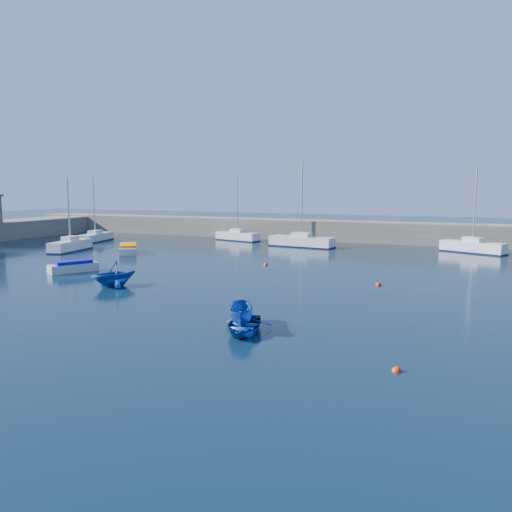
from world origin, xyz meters
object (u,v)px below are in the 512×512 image
at_px(dinghy_center, 244,326).
at_px(dinghy_right, 242,316).
at_px(dinghy_left, 113,274).
at_px(motorboat_2, 128,249).
at_px(motorboat_1, 73,267).
at_px(sailboat_7, 473,247).
at_px(sailboat_3, 70,245).
at_px(sailboat_4, 95,237).
at_px(sailboat_6, 302,241).
at_px(sailboat_5, 237,236).

distance_m(dinghy_center, dinghy_right, 0.97).
bearing_deg(dinghy_left, motorboat_2, 150.12).
height_order(motorboat_1, dinghy_right, dinghy_right).
xyz_separation_m(dinghy_center, dinghy_right, (-0.48, 0.81, 0.25)).
bearing_deg(motorboat_2, sailboat_7, -12.22).
relative_size(sailboat_3, sailboat_4, 0.98).
relative_size(sailboat_4, dinghy_center, 2.49).
distance_m(sailboat_4, motorboat_1, 24.31).
bearing_deg(motorboat_2, sailboat_4, 108.85).
distance_m(sailboat_3, sailboat_7, 43.78).
bearing_deg(motorboat_2, dinghy_center, -78.91).
relative_size(dinghy_center, dinghy_left, 1.00).
bearing_deg(dinghy_center, motorboat_2, 125.12).
distance_m(sailboat_6, motorboat_1, 27.19).
height_order(sailboat_3, dinghy_left, sailboat_3).
bearing_deg(sailboat_6, sailboat_3, 128.94).
bearing_deg(sailboat_5, dinghy_left, -156.96).
relative_size(dinghy_center, dinghy_right, 1.09).
bearing_deg(sailboat_4, dinghy_center, -51.83).
bearing_deg(sailboat_6, dinghy_right, -160.11).
relative_size(motorboat_2, dinghy_left, 1.49).
bearing_deg(motorboat_2, motorboat_1, -110.19).
bearing_deg(dinghy_left, sailboat_3, 166.71).
height_order(sailboat_6, dinghy_right, sailboat_6).
bearing_deg(sailboat_3, dinghy_right, -43.44).
bearing_deg(sailboat_4, sailboat_6, -0.64).
bearing_deg(sailboat_6, motorboat_1, 160.80).
xyz_separation_m(sailboat_7, motorboat_1, (-30.61, -26.36, -0.23)).
xyz_separation_m(sailboat_5, dinghy_left, (4.95, -31.33, 0.26)).
bearing_deg(sailboat_5, sailboat_4, 130.69).
bearing_deg(sailboat_5, sailboat_7, -78.83).
bearing_deg(motorboat_1, sailboat_6, 92.07).
relative_size(motorboat_1, dinghy_left, 1.21).
distance_m(sailboat_3, dinghy_right, 36.15).
height_order(dinghy_left, dinghy_right, dinghy_left).
relative_size(sailboat_3, dinghy_right, 2.65).
bearing_deg(dinghy_right, motorboat_1, 130.77).
bearing_deg(dinghy_left, dinghy_right, 0.63).
distance_m(sailboat_3, sailboat_6, 26.17).
relative_size(motorboat_1, dinghy_center, 1.21).
relative_size(sailboat_4, dinghy_left, 2.49).
bearing_deg(dinghy_left, sailboat_6, 105.84).
height_order(sailboat_4, motorboat_2, sailboat_4).
bearing_deg(sailboat_6, sailboat_5, 78.15).
height_order(sailboat_6, dinghy_left, sailboat_6).
xyz_separation_m(sailboat_7, dinghy_right, (-10.82, -35.97, -0.08)).
xyz_separation_m(sailboat_6, dinghy_left, (-5.02, -27.93, 0.21)).
height_order(sailboat_3, sailboat_6, sailboat_6).
height_order(sailboat_4, sailboat_5, sailboat_4).
relative_size(sailboat_4, sailboat_5, 1.01).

